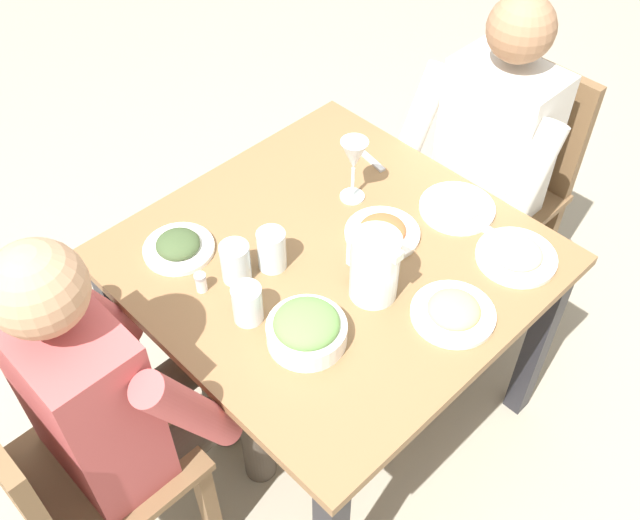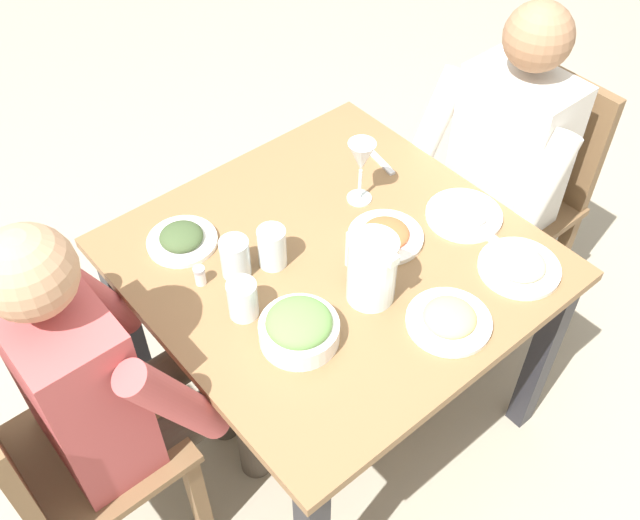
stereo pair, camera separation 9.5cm
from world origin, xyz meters
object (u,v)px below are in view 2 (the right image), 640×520
(chair_far, at_px, (56,460))
(plate_yoghurt, at_px, (464,213))
(plate_rice_curry, at_px, (386,235))
(chair_near, at_px, (521,185))
(diner_far, at_px, (120,378))
(plate_dolmas, at_px, (182,239))
(water_glass_far_left, at_px, (235,258))
(diner_near, at_px, (487,177))
(plate_beans, at_px, (520,266))
(salt_shaker, at_px, (200,276))
(dining_table, at_px, (333,282))
(water_glass_near_right, at_px, (272,247))
(water_pitcher, at_px, (372,269))
(wine_glass, at_px, (361,160))
(plate_fries, at_px, (449,319))
(salad_bowl, at_px, (299,328))
(water_glass_by_pitcher, at_px, (243,299))

(chair_far, height_order, plate_yoghurt, chair_far)
(chair_far, bearing_deg, plate_rice_curry, -96.43)
(chair_near, bearing_deg, diner_far, 86.90)
(plate_dolmas, distance_m, water_glass_far_left, 0.19)
(diner_near, xyz_separation_m, plate_beans, (-0.33, 0.28, 0.08))
(plate_yoghurt, distance_m, salt_shaker, 0.74)
(diner_far, bearing_deg, chair_near, -93.10)
(dining_table, height_order, water_glass_near_right, water_glass_near_right)
(diner_far, bearing_deg, plate_yoghurt, -100.77)
(water_pitcher, xyz_separation_m, water_glass_far_left, (0.27, 0.21, -0.04))
(water_glass_far_left, bearing_deg, plate_yoghurt, -111.44)
(plate_dolmas, distance_m, wine_glass, 0.52)
(dining_table, relative_size, plate_fries, 4.75)
(plate_dolmas, bearing_deg, diner_far, 124.46)
(plate_fries, bearing_deg, plate_dolmas, 28.11)
(salad_bowl, distance_m, plate_beans, 0.60)
(water_pitcher, relative_size, water_glass_by_pitcher, 1.84)
(plate_yoghurt, bearing_deg, chair_near, -76.24)
(chair_near, xyz_separation_m, plate_beans, (-0.33, 0.48, 0.22))
(diner_far, distance_m, plate_rice_curry, 0.77)
(plate_beans, relative_size, plate_dolmas, 1.13)
(chair_near, height_order, water_glass_far_left, chair_near)
(plate_beans, height_order, water_glass_far_left, water_glass_far_left)
(plate_fries, height_order, wine_glass, wine_glass)
(diner_far, xyz_separation_m, plate_rice_curry, (-0.11, -0.75, 0.07))
(diner_near, height_order, plate_rice_curry, diner_near)
(wine_glass, relative_size, salt_shaker, 3.63)
(salt_shaker, bearing_deg, chair_near, -97.77)
(diner_near, bearing_deg, chair_near, -90.00)
(diner_near, relative_size, water_glass_near_right, 10.37)
(plate_rice_curry, relative_size, plate_dolmas, 1.08)
(plate_yoghurt, bearing_deg, water_pitcher, 95.97)
(chair_far, relative_size, plate_yoghurt, 4.26)
(diner_far, bearing_deg, water_glass_far_left, -82.74)
(dining_table, bearing_deg, chair_far, 85.44)
(chair_far, height_order, plate_beans, chair_far)
(chair_near, height_order, water_pitcher, water_pitcher)
(water_glass_far_left, bearing_deg, diner_near, -98.52)
(chair_far, relative_size, water_glass_by_pitcher, 8.67)
(water_glass_near_right, relative_size, wine_glass, 0.58)
(chair_near, relative_size, diner_far, 0.75)
(wine_glass, height_order, salt_shaker, wine_glass)
(plate_dolmas, height_order, water_glass_near_right, water_glass_near_right)
(water_pitcher, xyz_separation_m, plate_rice_curry, (0.12, -0.17, -0.08))
(plate_beans, bearing_deg, plate_dolmas, 43.71)
(plate_beans, bearing_deg, water_glass_by_pitcher, 61.49)
(salad_bowl, bearing_deg, diner_far, 59.35)
(plate_rice_curry, bearing_deg, dining_table, 73.49)
(water_pitcher, xyz_separation_m, plate_beans, (-0.18, -0.35, -0.08))
(chair_far, distance_m, plate_yoghurt, 1.22)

